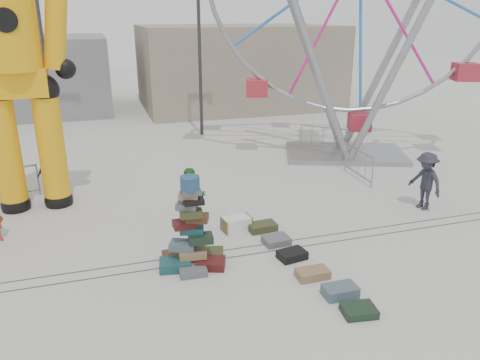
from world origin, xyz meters
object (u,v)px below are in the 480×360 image
object	(u,v)px
pedestrian_black	(52,177)
pedestrian_grey	(425,181)
barricade_wheel_front	(359,164)
barricade_wheel_back	(323,138)
pedestrian_green	(192,196)
suitcase_tower	(192,241)
lamp_post_left	(45,41)
crash_test_dummy	(15,62)
steamer_trunk	(237,224)
barricade_dummy_c	(5,184)
lamp_post_right	(201,41)

from	to	relation	value
pedestrian_black	pedestrian_grey	distance (m)	11.70
barricade_wheel_front	barricade_wheel_back	distance (m)	3.75
pedestrian_black	pedestrian_grey	world-z (taller)	pedestrian_grey
pedestrian_green	pedestrian_grey	world-z (taller)	pedestrian_grey
suitcase_tower	pedestrian_grey	bearing A→B (deg)	21.64
lamp_post_left	pedestrian_black	bearing A→B (deg)	-87.33
crash_test_dummy	barricade_wheel_back	bearing A→B (deg)	14.54
pedestrian_black	pedestrian_grey	size ratio (longest dim) A/B	0.88
lamp_post_left	steamer_trunk	size ratio (longest dim) A/B	10.00
lamp_post_left	barricade_dummy_c	world-z (taller)	lamp_post_left
suitcase_tower	pedestrian_green	bearing A→B (deg)	90.17
pedestrian_black	crash_test_dummy	bearing A→B (deg)	58.97
lamp_post_right	barricade_wheel_back	bearing A→B (deg)	-45.41
suitcase_tower	barricade_wheel_front	xyz separation A→B (m)	(7.06, 4.34, -0.09)
barricade_dummy_c	pedestrian_green	bearing A→B (deg)	-45.17
barricade_dummy_c	pedestrian_black	bearing A→B (deg)	-27.75
pedestrian_black	suitcase_tower	bearing A→B (deg)	136.20
barricade_wheel_front	barricade_wheel_back	xyz separation A→B (m)	(0.43, 3.72, 0.00)
crash_test_dummy	steamer_trunk	size ratio (longest dim) A/B	10.54
crash_test_dummy	pedestrian_black	world-z (taller)	crash_test_dummy
lamp_post_right	pedestrian_green	world-z (taller)	lamp_post_right
lamp_post_left	pedestrian_green	bearing A→B (deg)	-70.36
lamp_post_left	barricade_wheel_back	bearing A→B (deg)	-29.44
lamp_post_right	barricade_wheel_back	xyz separation A→B (m)	(4.34, -4.40, -3.93)
lamp_post_right	barricade_wheel_front	distance (m)	9.83
steamer_trunk	barricade_dummy_c	bearing A→B (deg)	136.86
barricade_wheel_front	steamer_trunk	bearing A→B (deg)	119.89
lamp_post_left	steamer_trunk	distance (m)	14.67
lamp_post_left	lamp_post_right	bearing A→B (deg)	-15.95
suitcase_tower	steamer_trunk	size ratio (longest dim) A/B	2.84
pedestrian_green	steamer_trunk	bearing A→B (deg)	-24.96
lamp_post_right	pedestrian_grey	size ratio (longest dim) A/B	4.43
barricade_dummy_c	barricade_wheel_back	size ratio (longest dim) A/B	1.00
crash_test_dummy	pedestrian_green	distance (m)	6.25
barricade_dummy_c	pedestrian_green	xyz separation A→B (m)	(5.40, -3.48, 0.28)
crash_test_dummy	barricade_dummy_c	xyz separation A→B (m)	(-1.01, 0.90, -3.90)
barricade_wheel_front	pedestrian_green	bearing A→B (deg)	109.66
lamp_post_left	pedestrian_green	distance (m)	13.38
lamp_post_left	suitcase_tower	bearing A→B (deg)	-75.13
suitcase_tower	steamer_trunk	bearing A→B (deg)	56.02
suitcase_tower	steamer_trunk	world-z (taller)	suitcase_tower
lamp_post_left	barricade_wheel_front	distance (m)	15.39
steamer_trunk	lamp_post_left	bearing A→B (deg)	103.13
steamer_trunk	pedestrian_black	distance (m)	6.35
steamer_trunk	pedestrian_black	size ratio (longest dim) A/B	0.50
lamp_post_right	lamp_post_left	bearing A→B (deg)	164.05
crash_test_dummy	barricade_dummy_c	distance (m)	4.12
suitcase_tower	pedestrian_green	world-z (taller)	suitcase_tower
steamer_trunk	pedestrian_black	bearing A→B (deg)	132.49
barricade_wheel_front	pedestrian_black	world-z (taller)	pedestrian_black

